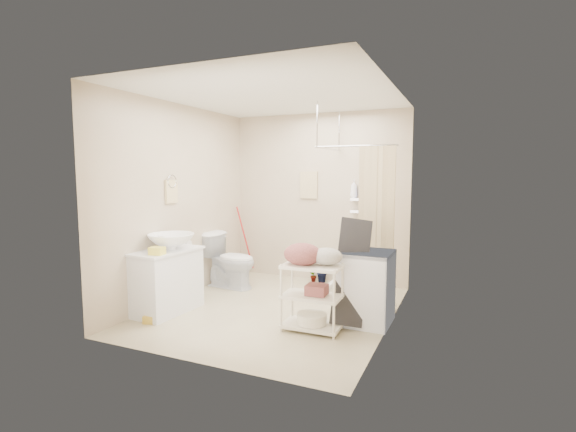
# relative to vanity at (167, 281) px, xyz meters

# --- Properties ---
(floor) EXTENTS (3.20, 3.20, 0.00)m
(floor) POSITION_rel_vanity_xyz_m (1.16, 0.60, -0.38)
(floor) COLOR #BBB18C
(floor) RESTS_ON ground
(ceiling) EXTENTS (2.80, 3.20, 0.04)m
(ceiling) POSITION_rel_vanity_xyz_m (1.16, 0.60, 2.22)
(ceiling) COLOR silver
(ceiling) RESTS_ON ground
(wall_back) EXTENTS (2.80, 0.04, 2.60)m
(wall_back) POSITION_rel_vanity_xyz_m (1.16, 2.20, 0.92)
(wall_back) COLOR #C2B196
(wall_back) RESTS_ON ground
(wall_front) EXTENTS (2.80, 0.04, 2.60)m
(wall_front) POSITION_rel_vanity_xyz_m (1.16, -1.00, 0.92)
(wall_front) COLOR #C2B196
(wall_front) RESTS_ON ground
(wall_left) EXTENTS (0.04, 3.20, 2.60)m
(wall_left) POSITION_rel_vanity_xyz_m (-0.24, 0.60, 0.92)
(wall_left) COLOR #C2B196
(wall_left) RESTS_ON ground
(wall_right) EXTENTS (0.04, 3.20, 2.60)m
(wall_right) POSITION_rel_vanity_xyz_m (2.56, 0.60, 0.92)
(wall_right) COLOR #C2B196
(wall_right) RESTS_ON ground
(vanity) EXTENTS (0.55, 0.90, 0.77)m
(vanity) POSITION_rel_vanity_xyz_m (0.00, 0.00, 0.00)
(vanity) COLOR silver
(vanity) RESTS_ON ground
(sink) EXTENTS (0.61, 0.61, 0.19)m
(sink) POSITION_rel_vanity_xyz_m (0.03, 0.06, 0.48)
(sink) COLOR white
(sink) RESTS_ON vanity
(counter_basket) EXTENTS (0.17, 0.14, 0.09)m
(counter_basket) POSITION_rel_vanity_xyz_m (0.10, -0.27, 0.43)
(counter_basket) COLOR #EEE147
(counter_basket) RESTS_ON vanity
(floor_basket) EXTENTS (0.27, 0.24, 0.12)m
(floor_basket) POSITION_rel_vanity_xyz_m (0.08, -0.38, -0.32)
(floor_basket) COLOR gold
(floor_basket) RESTS_ON ground
(toilet) EXTENTS (0.83, 0.52, 0.81)m
(toilet) POSITION_rel_vanity_xyz_m (0.12, 1.26, 0.02)
(toilet) COLOR silver
(toilet) RESTS_ON ground
(mop) EXTENTS (0.12, 0.12, 1.12)m
(mop) POSITION_rel_vanity_xyz_m (-0.13, 2.11, 0.18)
(mop) COLOR red
(mop) RESTS_ON ground
(potted_plant_a) EXTENTS (0.17, 0.13, 0.31)m
(potted_plant_a) POSITION_rel_vanity_xyz_m (1.14, 2.04, -0.23)
(potted_plant_a) COLOR #9B5121
(potted_plant_a) RESTS_ON ground
(potted_plant_b) EXTENTS (0.25, 0.24, 0.36)m
(potted_plant_b) POSITION_rel_vanity_xyz_m (1.30, 2.04, -0.20)
(potted_plant_b) COLOR #974D2F
(potted_plant_b) RESTS_ON ground
(hanging_towel) EXTENTS (0.28, 0.03, 0.42)m
(hanging_towel) POSITION_rel_vanity_xyz_m (1.01, 2.18, 1.12)
(hanging_towel) COLOR #C7B385
(hanging_towel) RESTS_ON wall_back
(towel_ring) EXTENTS (0.04, 0.22, 0.34)m
(towel_ring) POSITION_rel_vanity_xyz_m (-0.22, 0.40, 1.09)
(towel_ring) COLOR #DDC687
(towel_ring) RESTS_ON wall_left
(tp_holder) EXTENTS (0.08, 0.12, 0.14)m
(tp_holder) POSITION_rel_vanity_xyz_m (-0.20, 0.65, 0.34)
(tp_holder) COLOR white
(tp_holder) RESTS_ON wall_left
(shower) EXTENTS (1.10, 1.10, 2.10)m
(shower) POSITION_rel_vanity_xyz_m (2.01, 1.65, 0.67)
(shower) COLOR white
(shower) RESTS_ON ground
(shampoo_bottle_a) EXTENTS (0.10, 0.11, 0.27)m
(shampoo_bottle_a) POSITION_rel_vanity_xyz_m (1.74, 2.13, 1.07)
(shampoo_bottle_a) COLOR white
(shampoo_bottle_a) RESTS_ON shower
(shampoo_bottle_b) EXTENTS (0.09, 0.09, 0.18)m
(shampoo_bottle_b) POSITION_rel_vanity_xyz_m (1.87, 2.13, 1.03)
(shampoo_bottle_b) COLOR #3D51AF
(shampoo_bottle_b) RESTS_ON shower
(washing_machine) EXTENTS (0.57, 0.59, 0.82)m
(washing_machine) POSITION_rel_vanity_xyz_m (2.30, 0.62, 0.02)
(washing_machine) COLOR silver
(washing_machine) RESTS_ON ground
(laundry_rack) EXTENTS (0.63, 0.38, 0.86)m
(laundry_rack) POSITION_rel_vanity_xyz_m (1.82, 0.14, 0.05)
(laundry_rack) COLOR beige
(laundry_rack) RESTS_ON ground
(ironing_board) EXTENTS (0.36, 0.22, 1.23)m
(ironing_board) POSITION_rel_vanity_xyz_m (2.17, 0.45, 0.23)
(ironing_board) COLOR black
(ironing_board) RESTS_ON ground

